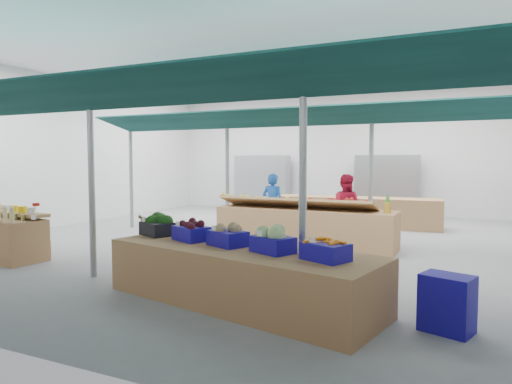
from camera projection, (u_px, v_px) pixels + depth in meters
floor at (256, 241)px, 10.49m from camera, size 13.00×13.00×0.00m
hall at (279, 129)px, 11.60m from camera, size 13.00×13.00×13.00m
pole_grid at (253, 163)px, 8.46m from camera, size 10.00×4.60×3.00m
awnings at (253, 110)px, 8.39m from camera, size 9.50×7.08×0.30m
back_shelving_left at (262, 183)px, 16.90m from camera, size 2.00×0.50×2.00m
back_shelving_right at (387, 186)px, 15.02m from camera, size 2.00×0.50×2.00m
bottle_shelf at (6, 237)px, 8.56m from camera, size 1.81×1.24×1.05m
veg_counter at (240, 275)px, 5.92m from camera, size 3.91×2.01×0.73m
fruit_counter at (305, 228)px, 9.76m from camera, size 3.85×0.98×0.82m
far_counter at (357, 212)px, 12.81m from camera, size 4.58×1.16×0.82m
crate_stack at (447, 303)px, 4.92m from camera, size 0.61×0.51×0.62m
vendor_left at (273, 204)px, 11.24m from camera, size 0.57×0.38×1.53m
vendor_right at (345, 208)px, 10.48m from camera, size 0.76×0.59×1.53m
crate_broccoli at (157, 225)px, 6.85m from camera, size 0.60×0.53×0.35m
crate_beets at (191, 231)px, 6.42m from camera, size 0.60×0.53×0.29m
crate_celeriac at (228, 235)px, 6.01m from camera, size 0.60×0.53×0.31m
crate_cabbage at (273, 240)px, 5.58m from camera, size 0.60×0.53×0.35m
crate_carrots at (326, 251)px, 5.14m from camera, size 0.60×0.53×0.29m
sparrow at (143, 219)px, 6.84m from camera, size 0.12×0.09×0.11m
pole_ribbon at (36, 206)px, 7.78m from camera, size 0.12×0.12×0.28m
apple_heap_yellow at (264, 200)px, 10.04m from camera, size 1.92×0.76×0.27m
apple_heap_red at (339, 203)px, 9.31m from camera, size 1.52×0.75×0.27m
pineapple at (388, 204)px, 8.89m from camera, size 0.14×0.14×0.39m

